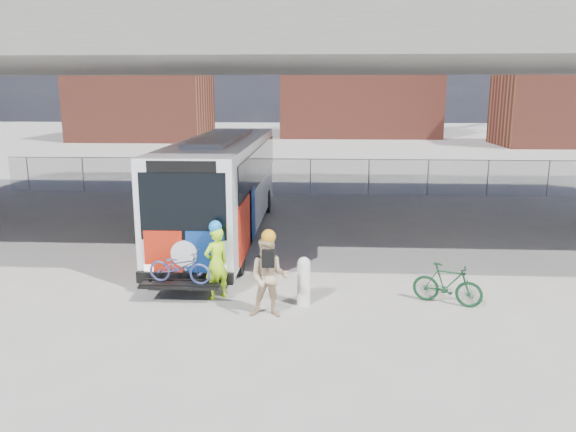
# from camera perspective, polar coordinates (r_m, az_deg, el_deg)

# --- Properties ---
(ground) EXTENTS (160.00, 160.00, 0.00)m
(ground) POSITION_cam_1_polar(r_m,az_deg,el_deg) (17.56, -1.73, -4.71)
(ground) COLOR #9E9991
(ground) RESTS_ON ground
(bus) EXTENTS (2.67, 12.96, 3.69)m
(bus) POSITION_cam_1_polar(r_m,az_deg,el_deg) (20.40, -6.62, 3.73)
(bus) COLOR silver
(bus) RESTS_ON ground
(overpass) EXTENTS (40.00, 16.00, 7.95)m
(overpass) POSITION_cam_1_polar(r_m,az_deg,el_deg) (20.80, -0.86, 16.23)
(overpass) COLOR #605E59
(overpass) RESTS_ON ground
(chainlink_fence) EXTENTS (30.00, 0.06, 30.00)m
(chainlink_fence) POSITION_cam_1_polar(r_m,az_deg,el_deg) (28.99, 0.31, 5.05)
(chainlink_fence) COLOR gray
(chainlink_fence) RESTS_ON ground
(brick_buildings) EXTENTS (54.00, 22.00, 12.00)m
(brick_buildings) POSITION_cam_1_polar(r_m,az_deg,el_deg) (64.93, 3.12, 12.71)
(brick_buildings) COLOR brown
(brick_buildings) RESTS_ON ground
(smokestack) EXTENTS (2.20, 2.20, 25.00)m
(smokestack) POSITION_cam_1_polar(r_m,az_deg,el_deg) (73.16, 13.78, 17.92)
(smokestack) COLOR brown
(smokestack) RESTS_ON ground
(bollard) EXTENTS (0.32, 0.32, 1.24)m
(bollard) POSITION_cam_1_polar(r_m,az_deg,el_deg) (13.96, 1.60, -6.46)
(bollard) COLOR white
(bollard) RESTS_ON ground
(cyclist_hivis) EXTENTS (0.80, 0.79, 2.06)m
(cyclist_hivis) POSITION_cam_1_polar(r_m,az_deg,el_deg) (14.40, -7.30, -4.58)
(cyclist_hivis) COLOR #B9FF1A
(cyclist_hivis) RESTS_ON ground
(cyclist_tan) EXTENTS (0.96, 0.76, 2.12)m
(cyclist_tan) POSITION_cam_1_polar(r_m,az_deg,el_deg) (13.15, -1.95, -6.12)
(cyclist_tan) COLOR tan
(cyclist_tan) RESTS_ON ground
(bike_parked) EXTENTS (1.78, 1.12, 1.04)m
(bike_parked) POSITION_cam_1_polar(r_m,az_deg,el_deg) (14.60, 15.89, -6.69)
(bike_parked) COLOR #12391E
(bike_parked) RESTS_ON ground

